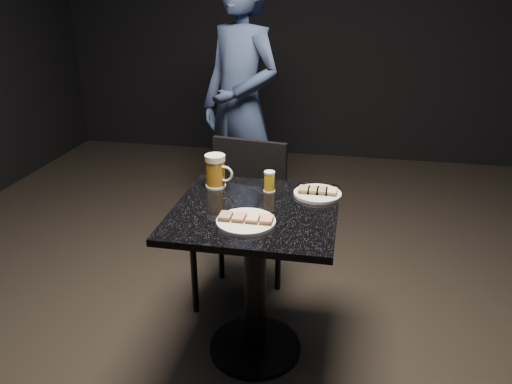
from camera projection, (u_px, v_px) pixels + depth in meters
floor at (255, 349)px, 2.42m from camera, size 6.00×6.00×0.00m
plate_large at (246, 222)px, 2.00m from camera, size 0.24×0.24×0.01m
plate_small at (318, 194)px, 2.26m from camera, size 0.22×0.22×0.01m
patron at (241, 108)px, 3.27m from camera, size 0.76×0.70×1.75m
table at (255, 258)px, 2.22m from camera, size 0.70×0.70×0.75m
beer_mug at (216, 171)px, 2.33m from camera, size 0.14×0.10×0.16m
beer_tumbler at (269, 182)px, 2.29m from camera, size 0.05×0.05×0.10m
chair at (242, 214)px, 2.66m from camera, size 0.47×0.47×0.88m
canapes_on_plate_large at (246, 218)px, 1.99m from camera, size 0.22×0.07×0.02m
canapes_on_plate_small at (318, 191)px, 2.25m from camera, size 0.17×0.07×0.02m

